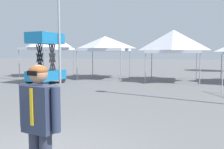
{
  "coord_description": "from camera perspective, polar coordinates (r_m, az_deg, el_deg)",
  "views": [
    {
      "loc": [
        2.55,
        -3.36,
        1.93
      ],
      "look_at": [
        0.37,
        3.14,
        1.3
      ],
      "focal_mm": 37.95,
      "sensor_mm": 36.0,
      "label": 1
    }
  ],
  "objects": [
    {
      "name": "canopy_tent_behind_center",
      "position": [
        20.39,
        -15.33,
        7.85
      ],
      "size": [
        3.36,
        3.36,
        3.69
      ],
      "color": "#9E9EA3",
      "rests_on": "ground"
    },
    {
      "name": "canopy_tent_behind_right",
      "position": [
        17.98,
        -1.69,
        7.42
      ],
      "size": [
        3.53,
        3.53,
        3.18
      ],
      "color": "#9E9EA3",
      "rests_on": "ground"
    },
    {
      "name": "scissor_lift",
      "position": [
        15.33,
        -15.58,
        1.62
      ],
      "size": [
        1.61,
        2.42,
        3.15
      ],
      "color": "black",
      "rests_on": "ground"
    },
    {
      "name": "canopy_tent_far_right",
      "position": [
        16.68,
        14.56,
        7.69
      ],
      "size": [
        3.56,
        3.56,
        3.48
      ],
      "color": "#9E9EA3",
      "rests_on": "ground"
    },
    {
      "name": "person_foreground",
      "position": [
        3.21,
        -17.01,
        -11.14
      ],
      "size": [
        0.64,
        0.3,
        1.78
      ],
      "color": "#33384C",
      "rests_on": "ground"
    }
  ]
}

